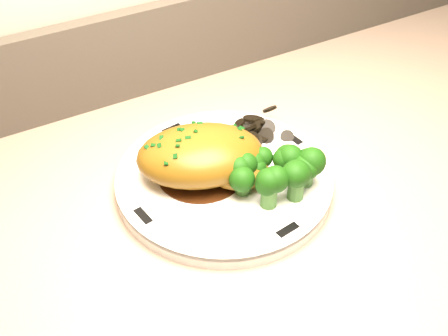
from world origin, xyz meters
TOP-DOWN VIEW (x-y plane):
  - plate at (-0.24, 1.77)m, footprint 0.31×0.31m
  - rim_accent_0 at (-0.13, 1.78)m, footprint 0.01×0.03m
  - rim_accent_1 at (-0.25, 1.87)m, footprint 0.03×0.01m
  - rim_accent_2 at (-0.34, 1.75)m, footprint 0.01×0.03m
  - rim_accent_3 at (-0.22, 1.67)m, footprint 0.03×0.01m
  - gravy_pool at (-0.26, 1.78)m, footprint 0.10×0.10m
  - chicken_breast at (-0.26, 1.78)m, footprint 0.16×0.14m
  - mushroom_pile at (-0.17, 1.81)m, footprint 0.08×0.06m
  - broccoli_florets at (-0.20, 1.72)m, footprint 0.09×0.07m

SIDE VIEW (x-z plane):
  - plate at x=-0.24m, z-range 0.96..0.98m
  - rim_accent_0 at x=-0.13m, z-range 0.98..0.98m
  - rim_accent_1 at x=-0.25m, z-range 0.98..0.98m
  - rim_accent_2 at x=-0.34m, z-range 0.98..0.98m
  - rim_accent_3 at x=-0.22m, z-range 0.98..0.98m
  - gravy_pool at x=-0.26m, z-range 0.98..0.98m
  - mushroom_pile at x=-0.17m, z-range 0.97..0.99m
  - broccoli_florets at x=-0.20m, z-range 0.98..1.02m
  - chicken_breast at x=-0.26m, z-range 0.98..1.03m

